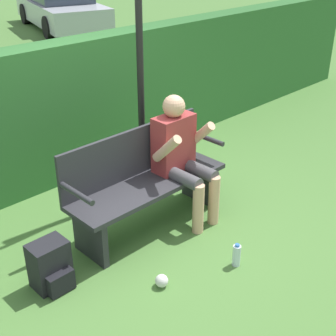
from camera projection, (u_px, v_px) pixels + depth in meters
ground_plane at (150, 225)px, 4.67m from camera, size 40.00×40.00×0.00m
hedge_back at (58, 114)px, 5.27m from camera, size 12.00×0.38×1.57m
park_bench at (144, 180)px, 4.49m from camera, size 1.67×0.50×0.96m
person_seated at (181, 152)px, 4.55m from camera, size 0.55×0.61×1.26m
backpack at (51, 266)px, 3.80m from camera, size 0.30×0.30×0.41m
water_bottle at (236, 255)px, 4.08m from camera, size 0.07×0.07×0.22m
signpost at (140, 43)px, 4.53m from camera, size 0.47×0.09×2.82m
parked_car at (61, 7)px, 13.67m from camera, size 2.74×4.47×1.31m
litter_crumple at (162, 281)px, 3.85m from camera, size 0.11×0.11×0.11m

